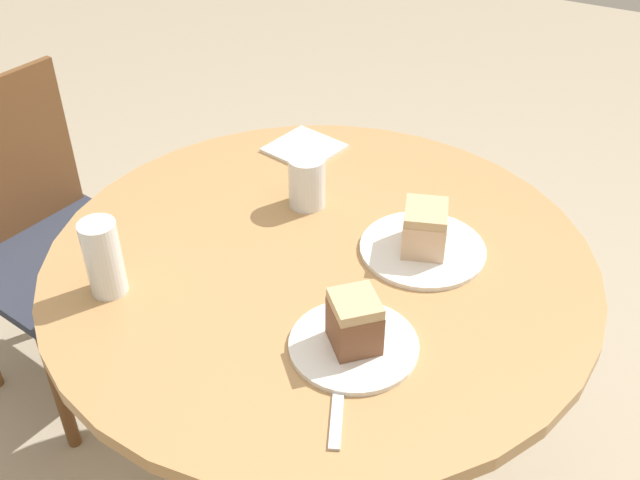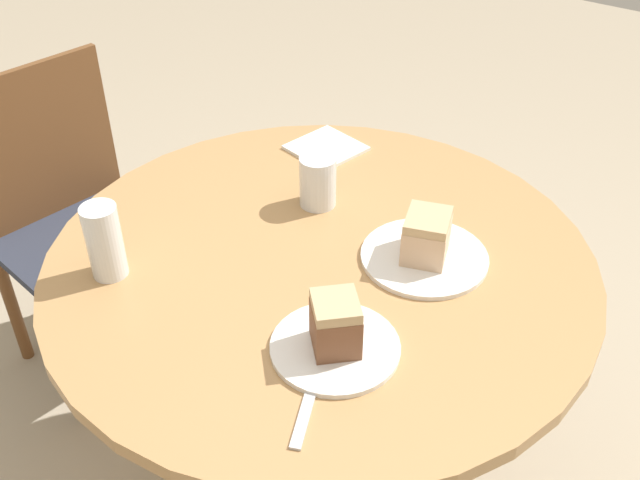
# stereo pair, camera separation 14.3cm
# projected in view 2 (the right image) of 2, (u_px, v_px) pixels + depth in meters

# --- Properties ---
(table) EXTENTS (1.07, 1.07, 0.78)m
(table) POSITION_uv_depth(u_px,v_px,m) (320.00, 328.00, 1.57)
(table) COLOR tan
(table) RESTS_ON ground_plane
(chair) EXTENTS (0.51, 0.47, 0.88)m
(chair) POSITION_uv_depth(u_px,v_px,m) (77.00, 219.00, 2.09)
(chair) COLOR brown
(chair) RESTS_ON ground_plane
(plate_near) EXTENTS (0.22, 0.22, 0.01)m
(plate_near) POSITION_uv_depth(u_px,v_px,m) (335.00, 347.00, 1.25)
(plate_near) COLOR white
(plate_near) RESTS_ON table
(plate_far) EXTENTS (0.25, 0.25, 0.01)m
(plate_far) POSITION_uv_depth(u_px,v_px,m) (424.00, 257.00, 1.44)
(plate_far) COLOR white
(plate_far) RESTS_ON table
(cake_slice_near) EXTENTS (0.11, 0.11, 0.10)m
(cake_slice_near) POSITION_uv_depth(u_px,v_px,m) (335.00, 324.00, 1.22)
(cake_slice_near) COLOR brown
(cake_slice_near) RESTS_ON plate_near
(cake_slice_far) EXTENTS (0.12, 0.11, 0.09)m
(cake_slice_far) POSITION_uv_depth(u_px,v_px,m) (427.00, 236.00, 1.41)
(cake_slice_far) COLOR beige
(cake_slice_far) RESTS_ON plate_far
(glass_lemonade) EXTENTS (0.08, 0.08, 0.11)m
(glass_lemonade) POSITION_uv_depth(u_px,v_px,m) (318.00, 184.00, 1.57)
(glass_lemonade) COLOR beige
(glass_lemonade) RESTS_ON table
(glass_water) EXTENTS (0.07, 0.07, 0.15)m
(glass_water) POSITION_uv_depth(u_px,v_px,m) (105.00, 246.00, 1.37)
(glass_water) COLOR silver
(glass_water) RESTS_ON table
(napkin_stack) EXTENTS (0.18, 0.18, 0.01)m
(napkin_stack) POSITION_uv_depth(u_px,v_px,m) (326.00, 148.00, 1.78)
(napkin_stack) COLOR white
(napkin_stack) RESTS_ON table
(fork) EXTENTS (0.16, 0.08, 0.00)m
(fork) POSITION_uv_depth(u_px,v_px,m) (307.00, 407.00, 1.15)
(fork) COLOR silver
(fork) RESTS_ON table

